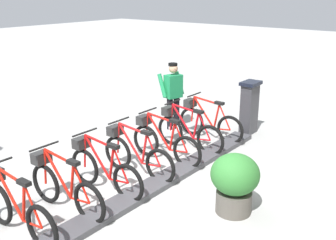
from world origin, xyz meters
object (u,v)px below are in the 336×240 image
object	(u,v)px
bike_docked_4	(102,168)
bike_docked_6	(15,208)
bike_docked_1	(187,130)
bike_docked_3	(135,154)
worker_near_rack	(173,94)
bike_docked_0	(208,121)
planter_bush	(235,181)
bike_docked_5	(63,186)
bike_docked_2	(163,141)
payment_kiosk	(249,107)

from	to	relation	value
bike_docked_4	bike_docked_6	bearing A→B (deg)	90.00
bike_docked_1	bike_docked_6	size ratio (longest dim) A/B	1.00
bike_docked_3	bike_docked_4	distance (m)	0.83
worker_near_rack	bike_docked_0	bearing A→B (deg)	177.61
bike_docked_4	planter_bush	size ratio (longest dim) A/B	1.77
bike_docked_1	bike_docked_5	world-z (taller)	same
bike_docked_5	worker_near_rack	bearing A→B (deg)	-75.97
bike_docked_1	bike_docked_4	bearing A→B (deg)	90.00
bike_docked_1	bike_docked_2	xyz separation A→B (m)	(0.00, 0.83, 0.00)
payment_kiosk	planter_bush	distance (m)	3.80
bike_docked_3	planter_bush	size ratio (longest dim) A/B	1.77
payment_kiosk	worker_near_rack	size ratio (longest dim) A/B	0.77
bike_docked_1	planter_bush	bearing A→B (deg)	141.27
worker_near_rack	bike_docked_4	bearing A→B (deg)	107.30
bike_docked_1	bike_docked_3	bearing A→B (deg)	90.00
payment_kiosk	worker_near_rack	world-z (taller)	worker_near_rack
bike_docked_6	worker_near_rack	xyz separation A→B (m)	(1.05, -5.02, 0.48)
bike_docked_0	bike_docked_3	bearing A→B (deg)	90.00
payment_kiosk	bike_docked_5	distance (m)	5.12
bike_docked_5	bike_docked_1	bearing A→B (deg)	-90.00
bike_docked_5	bike_docked_6	size ratio (longest dim) A/B	1.00
bike_docked_5	bike_docked_6	bearing A→B (deg)	90.00
bike_docked_4	planter_bush	xyz separation A→B (m)	(-2.12, -0.79, 0.11)
bike_docked_0	planter_bush	size ratio (longest dim) A/B	1.77
payment_kiosk	bike_docked_0	xyz separation A→B (m)	(0.57, 0.93, -0.24)
bike_docked_2	bike_docked_0	bearing A→B (deg)	-90.00
bike_docked_2	bike_docked_4	xyz separation A→B (m)	(0.00, 1.66, 0.00)
bike_docked_6	planter_bush	size ratio (longest dim) A/B	1.77
bike_docked_3	planter_bush	bearing A→B (deg)	178.82
bike_docked_6	bike_docked_0	bearing A→B (deg)	-90.00
bike_docked_3	bike_docked_5	world-z (taller)	same
bike_docked_4	bike_docked_6	size ratio (longest dim) A/B	1.00
bike_docked_1	bike_docked_3	xyz separation A→B (m)	(0.00, 1.66, 0.00)
bike_docked_6	bike_docked_2	bearing A→B (deg)	-90.00
bike_docked_3	worker_near_rack	xyz separation A→B (m)	(1.05, -2.53, 0.48)
bike_docked_6	bike_docked_4	bearing A→B (deg)	-90.00
bike_docked_2	bike_docked_6	bearing A→B (deg)	90.00
bike_docked_2	worker_near_rack	bearing A→B (deg)	-58.41
bike_docked_2	planter_bush	distance (m)	2.30
bike_docked_3	worker_near_rack	distance (m)	2.78
bike_docked_0	bike_docked_6	xyz separation A→B (m)	(0.00, 4.98, 0.00)
planter_bush	worker_near_rack	bearing A→B (deg)	-39.10
bike_docked_0	bike_docked_2	distance (m)	1.66
bike_docked_2	planter_bush	bearing A→B (deg)	157.64
bike_docked_1	bike_docked_4	size ratio (longest dim) A/B	1.00
bike_docked_1	payment_kiosk	bearing A→B (deg)	-107.97
bike_docked_0	bike_docked_5	distance (m)	4.15
bike_docked_3	bike_docked_6	xyz separation A→B (m)	(0.00, 2.49, 0.00)
payment_kiosk	bike_docked_5	xyz separation A→B (m)	(0.57, 5.08, -0.24)
bike_docked_4	bike_docked_5	bearing A→B (deg)	90.00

